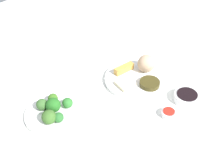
% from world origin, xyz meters
% --- Properties ---
extents(tabletop, '(2.20, 2.20, 0.02)m').
position_xyz_m(tabletop, '(0.00, 0.00, 0.01)').
color(tabletop, white).
rests_on(tabletop, ground).
extents(main_plate, '(0.26, 0.26, 0.02)m').
position_xyz_m(main_plate, '(0.06, -0.00, 0.03)').
color(main_plate, white).
rests_on(main_plate, tabletop).
extents(rice_scoop, '(0.08, 0.08, 0.08)m').
position_xyz_m(rice_scoop, '(0.13, -0.00, 0.07)').
color(rice_scoop, tan).
rests_on(rice_scoop, main_plate).
extents(spring_roll, '(0.09, 0.04, 0.03)m').
position_xyz_m(spring_roll, '(0.06, 0.06, 0.05)').
color(spring_roll, gold).
rests_on(spring_roll, main_plate).
extents(crab_rangoon_wonton, '(0.07, 0.08, 0.01)m').
position_xyz_m(crab_rangoon_wonton, '(-0.01, -0.00, 0.04)').
color(crab_rangoon_wonton, beige).
rests_on(crab_rangoon_wonton, main_plate).
extents(stir_fry_heap, '(0.08, 0.08, 0.02)m').
position_xyz_m(stir_fry_heap, '(0.06, -0.07, 0.05)').
color(stir_fry_heap, '#3F3716').
rests_on(stir_fry_heap, main_plate).
extents(broccoli_plate, '(0.22, 0.22, 0.01)m').
position_xyz_m(broccoli_plate, '(-0.30, 0.09, 0.03)').
color(broccoli_plate, white).
rests_on(broccoli_plate, tabletop).
extents(broccoli_floret_0, '(0.06, 0.06, 0.06)m').
position_xyz_m(broccoli_floret_0, '(-0.29, 0.10, 0.06)').
color(broccoli_floret_0, '#246620').
rests_on(broccoli_floret_0, broccoli_plate).
extents(broccoli_floret_1, '(0.05, 0.05, 0.05)m').
position_xyz_m(broccoli_floret_1, '(-0.34, 0.07, 0.06)').
color(broccoli_floret_1, '#396427').
rests_on(broccoli_floret_1, broccoli_plate).
extents(broccoli_floret_2, '(0.04, 0.04, 0.04)m').
position_xyz_m(broccoli_floret_2, '(-0.31, 0.05, 0.05)').
color(broccoli_floret_2, '#2A662B').
rests_on(broccoli_floret_2, broccoli_plate).
extents(broccoli_floret_3, '(0.04, 0.04, 0.04)m').
position_xyz_m(broccoli_floret_3, '(-0.32, 0.14, 0.06)').
color(broccoli_floret_3, '#3B672F').
rests_on(broccoli_floret_3, broccoli_plate).
extents(broccoli_floret_4, '(0.04, 0.04, 0.04)m').
position_xyz_m(broccoli_floret_4, '(-0.27, 0.14, 0.05)').
color(broccoli_floret_4, '#3B6D21').
rests_on(broccoli_floret_4, broccoli_plate).
extents(broccoli_floret_5, '(0.04, 0.04, 0.04)m').
position_xyz_m(broccoli_floret_5, '(-0.24, 0.08, 0.05)').
color(broccoli_floret_5, '#2E732D').
rests_on(broccoli_floret_5, broccoli_plate).
extents(soy_sauce_bowl, '(0.10, 0.10, 0.03)m').
position_xyz_m(soy_sauce_bowl, '(0.10, -0.22, 0.04)').
color(soy_sauce_bowl, white).
rests_on(soy_sauce_bowl, tabletop).
extents(soy_sauce_bowl_liquid, '(0.08, 0.08, 0.00)m').
position_xyz_m(soy_sauce_bowl_liquid, '(0.10, -0.22, 0.05)').
color(soy_sauce_bowl_liquid, black).
rests_on(soy_sauce_bowl_liquid, soy_sauce_bowl).
extents(sauce_ramekin_sweet_and_sour, '(0.05, 0.05, 0.02)m').
position_xyz_m(sauce_ramekin_sweet_and_sour, '(-0.02, -0.22, 0.03)').
color(sauce_ramekin_sweet_and_sour, white).
rests_on(sauce_ramekin_sweet_and_sour, tabletop).
extents(sauce_ramekin_sweet_and_sour_liquid, '(0.04, 0.04, 0.00)m').
position_xyz_m(sauce_ramekin_sweet_and_sour_liquid, '(-0.02, -0.22, 0.05)').
color(sauce_ramekin_sweet_and_sour_liquid, red).
rests_on(sauce_ramekin_sweet_and_sour_liquid, sauce_ramekin_sweet_and_sour).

